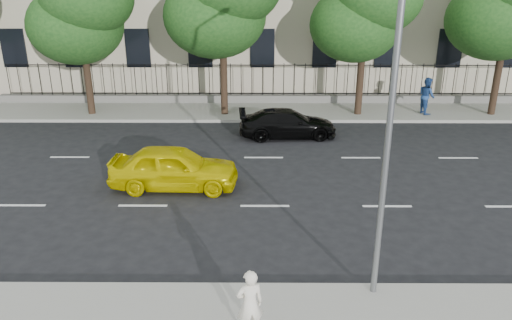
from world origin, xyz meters
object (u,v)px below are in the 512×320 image
at_px(street_light, 387,76).
at_px(yellow_taxi, 174,167).
at_px(black_sedan, 288,123).
at_px(woman_near, 250,304).

bearing_deg(street_light, yellow_taxi, 134.54).
distance_m(black_sedan, woman_near, 13.69).
height_order(street_light, black_sedan, street_light).
bearing_deg(woman_near, yellow_taxi, -86.29).
height_order(yellow_taxi, woman_near, woman_near).
xyz_separation_m(yellow_taxi, black_sedan, (4.28, 5.77, -0.12)).
relative_size(street_light, yellow_taxi, 1.80).
height_order(street_light, woman_near, street_light).
relative_size(street_light, woman_near, 5.19).
bearing_deg(yellow_taxi, black_sedan, -35.11).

